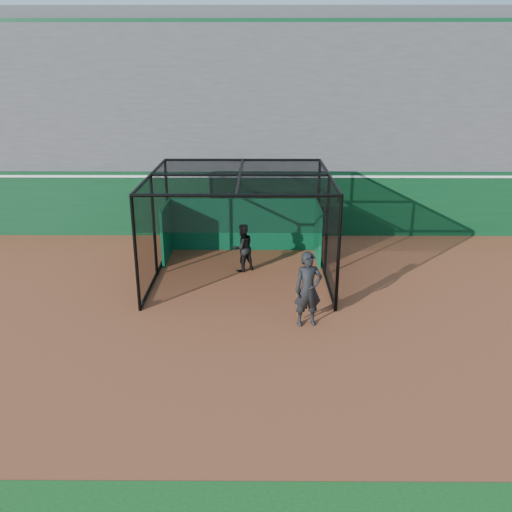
{
  "coord_description": "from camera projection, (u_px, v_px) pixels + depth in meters",
  "views": [
    {
      "loc": [
        1.11,
        -12.06,
        6.46
      ],
      "look_at": [
        1.03,
        2.0,
        1.4
      ],
      "focal_mm": 38.0,
      "sensor_mm": 36.0,
      "label": 1
    }
  ],
  "objects": [
    {
      "name": "batting_cage",
      "position": [
        240.0,
        227.0,
        16.83
      ],
      "size": [
        5.47,
        5.36,
        3.25
      ],
      "color": "black",
      "rests_on": "ground"
    },
    {
      "name": "grandstand",
      "position": [
        234.0,
        110.0,
        23.57
      ],
      "size": [
        50.0,
        7.85,
        8.95
      ],
      "color": "#4C4C4F",
      "rests_on": "ground"
    },
    {
      "name": "ground",
      "position": [
        215.0,
        336.0,
        13.54
      ],
      "size": [
        120.0,
        120.0,
        0.0
      ],
      "primitive_type": "plane",
      "color": "brown",
      "rests_on": "ground"
    },
    {
      "name": "batter",
      "position": [
        242.0,
        248.0,
        17.5
      ],
      "size": [
        0.97,
        0.92,
        1.57
      ],
      "primitive_type": "imported",
      "rotation": [
        0.0,
        0.0,
        3.74
      ],
      "color": "black",
      "rests_on": "ground"
    },
    {
      "name": "on_deck_player",
      "position": [
        308.0,
        289.0,
        13.79
      ],
      "size": [
        0.8,
        0.61,
        1.98
      ],
      "color": "black",
      "rests_on": "ground"
    },
    {
      "name": "outfield_wall",
      "position": [
        231.0,
        202.0,
        21.1
      ],
      "size": [
        50.0,
        0.5,
        2.5
      ],
      "color": "#0A371A",
      "rests_on": "ground"
    }
  ]
}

